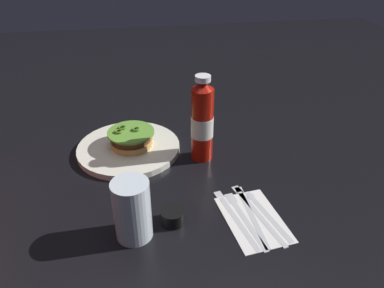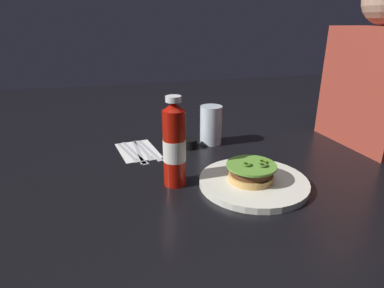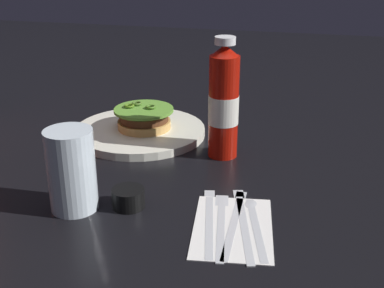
{
  "view_description": "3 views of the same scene",
  "coord_description": "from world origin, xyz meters",
  "px_view_note": "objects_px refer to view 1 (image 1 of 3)",
  "views": [
    {
      "loc": [
        -0.81,
        0.01,
        0.59
      ],
      "look_at": [
        -0.0,
        -0.12,
        0.08
      ],
      "focal_mm": 35.15,
      "sensor_mm": 36.0,
      "label": 1
    },
    {
      "loc": [
        0.82,
        -0.33,
        0.42
      ],
      "look_at": [
        -0.01,
        -0.09,
        0.09
      ],
      "focal_mm": 30.06,
      "sensor_mm": 36.0,
      "label": 2
    },
    {
      "loc": [
        -0.88,
        -0.33,
        0.42
      ],
      "look_at": [
        -0.05,
        -0.12,
        0.06
      ],
      "focal_mm": 46.96,
      "sensor_mm": 36.0,
      "label": 3
    }
  ],
  "objects_px": {
    "napkin": "(253,219)",
    "spoon_utensil": "(261,207)",
    "dinner_plate": "(129,148)",
    "fork_utensil": "(242,214)",
    "ketchup_bottle": "(202,122)",
    "water_glass": "(132,210)",
    "table_knife": "(255,209)",
    "condiment_cup": "(173,216)",
    "steak_knife": "(250,210)",
    "burger_sandwich": "(131,138)",
    "butter_knife": "(233,214)"
  },
  "relations": [
    {
      "from": "condiment_cup",
      "to": "napkin",
      "type": "xyz_separation_m",
      "value": [
        -0.02,
        -0.18,
        -0.01
      ]
    },
    {
      "from": "napkin",
      "to": "water_glass",
      "type": "bearing_deg",
      "value": 90.53
    },
    {
      "from": "dinner_plate",
      "to": "condiment_cup",
      "type": "xyz_separation_m",
      "value": [
        -0.31,
        -0.09,
        0.01
      ]
    },
    {
      "from": "water_glass",
      "to": "butter_knife",
      "type": "bearing_deg",
      "value": -84.05
    },
    {
      "from": "ketchup_bottle",
      "to": "condiment_cup",
      "type": "bearing_deg",
      "value": 155.5
    },
    {
      "from": "napkin",
      "to": "fork_utensil",
      "type": "xyz_separation_m",
      "value": [
        0.02,
        0.02,
        0.0
      ]
    },
    {
      "from": "spoon_utensil",
      "to": "fork_utensil",
      "type": "xyz_separation_m",
      "value": [
        -0.02,
        0.05,
        0.0
      ]
    },
    {
      "from": "ketchup_bottle",
      "to": "table_knife",
      "type": "relative_size",
      "value": 1.11
    },
    {
      "from": "burger_sandwich",
      "to": "steak_knife",
      "type": "distance_m",
      "value": 0.41
    },
    {
      "from": "spoon_utensil",
      "to": "table_knife",
      "type": "xyz_separation_m",
      "value": [
        -0.0,
        0.02,
        0.0
      ]
    },
    {
      "from": "dinner_plate",
      "to": "spoon_utensil",
      "type": "xyz_separation_m",
      "value": [
        -0.3,
        -0.3,
        -0.0
      ]
    },
    {
      "from": "condiment_cup",
      "to": "spoon_utensil",
      "type": "relative_size",
      "value": 0.3
    },
    {
      "from": "burger_sandwich",
      "to": "spoon_utensil",
      "type": "bearing_deg",
      "value": -136.41
    },
    {
      "from": "burger_sandwich",
      "to": "steak_knife",
      "type": "relative_size",
      "value": 0.63
    },
    {
      "from": "dinner_plate",
      "to": "fork_utensil",
      "type": "relative_size",
      "value": 1.5
    },
    {
      "from": "spoon_utensil",
      "to": "napkin",
      "type": "bearing_deg",
      "value": 138.72
    },
    {
      "from": "burger_sandwich",
      "to": "ketchup_bottle",
      "type": "distance_m",
      "value": 0.22
    },
    {
      "from": "water_glass",
      "to": "table_knife",
      "type": "xyz_separation_m",
      "value": [
        0.03,
        -0.28,
        -0.06
      ]
    },
    {
      "from": "ketchup_bottle",
      "to": "fork_utensil",
      "type": "xyz_separation_m",
      "value": [
        -0.25,
        -0.05,
        -0.11
      ]
    },
    {
      "from": "condiment_cup",
      "to": "fork_utensil",
      "type": "relative_size",
      "value": 0.28
    },
    {
      "from": "ketchup_bottle",
      "to": "butter_knife",
      "type": "height_order",
      "value": "ketchup_bottle"
    },
    {
      "from": "steak_knife",
      "to": "fork_utensil",
      "type": "bearing_deg",
      "value": 116.07
    },
    {
      "from": "burger_sandwich",
      "to": "ketchup_bottle",
      "type": "bearing_deg",
      "value": -109.36
    },
    {
      "from": "spoon_utensil",
      "to": "dinner_plate",
      "type": "bearing_deg",
      "value": 44.75
    },
    {
      "from": "dinner_plate",
      "to": "napkin",
      "type": "distance_m",
      "value": 0.43
    },
    {
      "from": "steak_knife",
      "to": "butter_knife",
      "type": "height_order",
      "value": "same"
    },
    {
      "from": "condiment_cup",
      "to": "table_knife",
      "type": "relative_size",
      "value": 0.25
    },
    {
      "from": "condiment_cup",
      "to": "butter_knife",
      "type": "distance_m",
      "value": 0.14
    },
    {
      "from": "water_glass",
      "to": "table_knife",
      "type": "relative_size",
      "value": 0.63
    },
    {
      "from": "condiment_cup",
      "to": "spoon_utensil",
      "type": "bearing_deg",
      "value": -87.2
    },
    {
      "from": "spoon_utensil",
      "to": "table_knife",
      "type": "relative_size",
      "value": 0.83
    },
    {
      "from": "butter_knife",
      "to": "steak_knife",
      "type": "bearing_deg",
      "value": -82.14
    },
    {
      "from": "steak_knife",
      "to": "dinner_plate",
      "type": "bearing_deg",
      "value": 41.16
    },
    {
      "from": "dinner_plate",
      "to": "butter_knife",
      "type": "distance_m",
      "value": 0.39
    },
    {
      "from": "dinner_plate",
      "to": "steak_knife",
      "type": "distance_m",
      "value": 0.41
    },
    {
      "from": "napkin",
      "to": "condiment_cup",
      "type": "bearing_deg",
      "value": 82.82
    },
    {
      "from": "condiment_cup",
      "to": "napkin",
      "type": "height_order",
      "value": "condiment_cup"
    },
    {
      "from": "burger_sandwich",
      "to": "water_glass",
      "type": "relative_size",
      "value": 0.96
    },
    {
      "from": "water_glass",
      "to": "spoon_utensil",
      "type": "distance_m",
      "value": 0.3
    },
    {
      "from": "dinner_plate",
      "to": "burger_sandwich",
      "type": "bearing_deg",
      "value": -78.07
    },
    {
      "from": "spoon_utensil",
      "to": "table_knife",
      "type": "bearing_deg",
      "value": 102.74
    },
    {
      "from": "dinner_plate",
      "to": "steak_knife",
      "type": "xyz_separation_m",
      "value": [
        -0.31,
        -0.27,
        -0.0
      ]
    },
    {
      "from": "dinner_plate",
      "to": "fork_utensil",
      "type": "bearing_deg",
      "value": -141.96
    },
    {
      "from": "dinner_plate",
      "to": "napkin",
      "type": "xyz_separation_m",
      "value": [
        -0.33,
        -0.27,
        -0.01
      ]
    },
    {
      "from": "spoon_utensil",
      "to": "ketchup_bottle",
      "type": "bearing_deg",
      "value": 22.29
    },
    {
      "from": "condiment_cup",
      "to": "napkin",
      "type": "bearing_deg",
      "value": -97.18
    },
    {
      "from": "burger_sandwich",
      "to": "ketchup_bottle",
      "type": "height_order",
      "value": "ketchup_bottle"
    },
    {
      "from": "napkin",
      "to": "spoon_utensil",
      "type": "bearing_deg",
      "value": -41.28
    },
    {
      "from": "butter_knife",
      "to": "burger_sandwich",
      "type": "bearing_deg",
      "value": 34.7
    },
    {
      "from": "butter_knife",
      "to": "spoon_utensil",
      "type": "bearing_deg",
      "value": -80.32
    }
  ]
}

